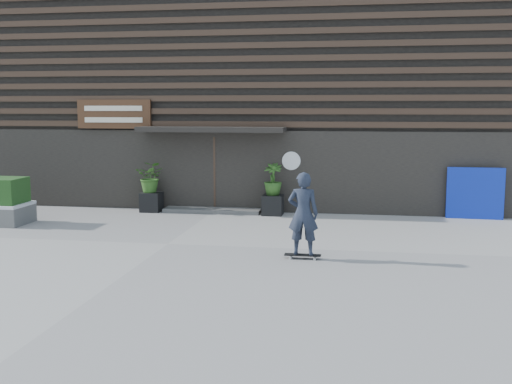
% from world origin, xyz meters
% --- Properties ---
extents(ground, '(80.00, 80.00, 0.00)m').
position_xyz_m(ground, '(0.00, 0.00, 0.00)').
color(ground, gray).
rests_on(ground, ground).
extents(entrance_step, '(3.00, 0.80, 0.12)m').
position_xyz_m(entrance_step, '(0.00, 4.60, 0.06)').
color(entrance_step, '#454543').
rests_on(entrance_step, ground).
extents(planter_pot_left, '(0.60, 0.60, 0.60)m').
position_xyz_m(planter_pot_left, '(-1.90, 4.40, 0.30)').
color(planter_pot_left, black).
rests_on(planter_pot_left, ground).
extents(bamboo_left, '(0.86, 0.75, 0.96)m').
position_xyz_m(bamboo_left, '(-1.90, 4.40, 1.08)').
color(bamboo_left, '#2D591E').
rests_on(bamboo_left, planter_pot_left).
extents(planter_pot_right, '(0.60, 0.60, 0.60)m').
position_xyz_m(planter_pot_right, '(1.90, 4.40, 0.30)').
color(planter_pot_right, black).
rests_on(planter_pot_right, ground).
extents(bamboo_right, '(0.54, 0.54, 0.96)m').
position_xyz_m(bamboo_right, '(1.90, 4.40, 1.08)').
color(bamboo_right, '#2D591E').
rests_on(bamboo_right, planter_pot_right).
extents(blue_tarp, '(1.59, 0.21, 1.49)m').
position_xyz_m(blue_tarp, '(7.76, 4.70, 0.75)').
color(blue_tarp, '#0C21A5').
rests_on(blue_tarp, ground).
extents(building, '(18.00, 11.00, 8.00)m').
position_xyz_m(building, '(-0.00, 9.96, 3.99)').
color(building, black).
rests_on(building, ground).
extents(skateboarder, '(0.78, 0.43, 1.86)m').
position_xyz_m(skateboarder, '(3.28, -0.94, 0.97)').
color(skateboarder, black).
rests_on(skateboarder, ground).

